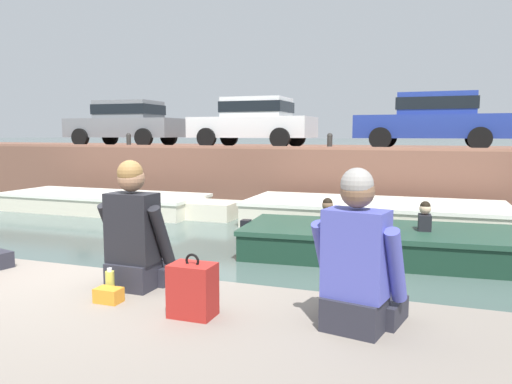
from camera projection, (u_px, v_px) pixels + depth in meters
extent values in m
plane|color=#4C605B|center=(271.00, 251.00, 8.91)|extent=(400.00, 400.00, 0.00)
cube|color=brown|center=(346.00, 173.00, 16.10)|extent=(60.00, 6.00, 1.66)
cube|color=#925F4C|center=(329.00, 148.00, 13.31)|extent=(60.00, 0.24, 0.08)
cube|color=silver|center=(104.00, 204.00, 13.50)|extent=(5.54, 1.98, 0.41)
cube|color=silver|center=(215.00, 210.00, 12.36)|extent=(1.11, 1.08, 0.41)
cube|color=white|center=(103.00, 195.00, 13.47)|extent=(5.60, 2.04, 0.08)
cube|color=brown|center=(91.00, 198.00, 13.63)|extent=(0.25, 1.75, 0.06)
cube|color=silver|center=(373.00, 216.00, 11.32)|extent=(5.73, 2.38, 0.48)
cube|color=white|center=(373.00, 203.00, 11.28)|extent=(5.79, 2.44, 0.08)
cube|color=brown|center=(354.00, 207.00, 11.43)|extent=(0.28, 2.04, 0.06)
cube|color=#193828|center=(381.00, 245.00, 8.43)|extent=(4.70, 2.17, 0.43)
cube|color=#244836|center=(381.00, 230.00, 8.40)|extent=(4.77, 2.23, 0.08)
cube|color=brown|center=(361.00, 235.00, 8.51)|extent=(0.37, 1.64, 0.06)
cube|color=black|center=(246.00, 232.00, 9.05)|extent=(0.18, 0.21, 0.45)
cube|color=black|center=(424.00, 228.00, 8.22)|extent=(0.22, 0.33, 0.44)
sphere|color=beige|center=(425.00, 209.00, 8.18)|extent=(0.19, 0.19, 0.19)
sphere|color=black|center=(425.00, 206.00, 8.17)|extent=(0.17, 0.17, 0.17)
cube|color=black|center=(327.00, 223.00, 8.63)|extent=(0.22, 0.33, 0.44)
sphere|color=brown|center=(328.00, 205.00, 8.60)|extent=(0.19, 0.19, 0.19)
sphere|color=black|center=(328.00, 203.00, 8.59)|extent=(0.17, 0.17, 0.17)
cube|color=slate|center=(125.00, 128.00, 17.34)|extent=(3.98, 1.87, 0.64)
cube|color=slate|center=(129.00, 110.00, 17.22)|extent=(2.02, 1.58, 0.60)
cube|color=black|center=(129.00, 110.00, 17.22)|extent=(2.10, 1.62, 0.33)
cylinder|color=black|center=(80.00, 137.00, 16.91)|extent=(0.61, 0.20, 0.60)
cylinder|color=black|center=(110.00, 137.00, 18.57)|extent=(0.61, 0.20, 0.60)
cylinder|color=black|center=(144.00, 138.00, 16.18)|extent=(0.61, 0.20, 0.60)
cylinder|color=black|center=(169.00, 137.00, 17.84)|extent=(0.61, 0.20, 0.60)
cube|color=white|center=(253.00, 127.00, 15.75)|extent=(3.83, 1.75, 0.64)
cube|color=white|center=(257.00, 108.00, 15.63)|extent=(1.92, 1.53, 0.60)
cube|color=black|center=(257.00, 108.00, 15.63)|extent=(1.99, 1.57, 0.33)
cylinder|color=black|center=(207.00, 138.00, 15.36)|extent=(0.60, 0.18, 0.60)
cylinder|color=black|center=(229.00, 137.00, 17.02)|extent=(0.60, 0.18, 0.60)
cylinder|color=black|center=(280.00, 138.00, 14.56)|extent=(0.60, 0.18, 0.60)
cylinder|color=black|center=(296.00, 137.00, 16.22)|extent=(0.60, 0.18, 0.60)
cube|color=#233893|center=(430.00, 127.00, 13.97)|extent=(4.06, 1.71, 0.64)
cube|color=#233893|center=(437.00, 104.00, 13.84)|extent=(2.03, 1.49, 0.60)
cube|color=black|center=(437.00, 104.00, 13.84)|extent=(2.12, 1.52, 0.33)
cylinder|color=black|center=(380.00, 138.00, 13.65)|extent=(0.60, 0.19, 0.60)
cylinder|color=black|center=(387.00, 138.00, 15.24)|extent=(0.60, 0.19, 0.60)
cylinder|color=black|center=(480.00, 139.00, 12.78)|extent=(0.60, 0.19, 0.60)
cylinder|color=black|center=(476.00, 138.00, 14.37)|extent=(0.60, 0.19, 0.60)
cylinder|color=#2D2B28|center=(129.00, 142.00, 15.54)|extent=(0.14, 0.14, 0.35)
sphere|color=#2D2B28|center=(129.00, 135.00, 15.52)|extent=(0.15, 0.15, 0.15)
cylinder|color=#2D2B28|center=(330.00, 143.00, 13.41)|extent=(0.14, 0.14, 0.35)
sphere|color=#2D2B28|center=(330.00, 136.00, 13.39)|extent=(0.15, 0.15, 0.15)
cube|color=#282833|center=(134.00, 275.00, 3.75)|extent=(0.35, 0.29, 0.20)
cube|color=#282833|center=(150.00, 271.00, 3.96)|extent=(0.45, 0.33, 0.14)
cube|color=black|center=(133.00, 228.00, 3.71)|extent=(0.36, 0.23, 0.52)
cylinder|color=black|center=(162.00, 236.00, 3.68)|extent=(0.10, 0.29, 0.47)
cylinder|color=black|center=(112.00, 231.00, 3.84)|extent=(0.10, 0.29, 0.47)
sphere|color=#A37556|center=(131.00, 178.00, 3.67)|extent=(0.20, 0.20, 0.20)
sphere|color=olive|center=(130.00, 173.00, 3.65)|extent=(0.19, 0.19, 0.19)
cube|color=#282833|center=(355.00, 313.00, 2.95)|extent=(0.39, 0.34, 0.20)
cube|color=#282833|center=(367.00, 307.00, 3.14)|extent=(0.50, 0.40, 0.14)
cube|color=#4C51B2|center=(356.00, 254.00, 2.91)|extent=(0.40, 0.29, 0.52)
cylinder|color=#4C51B2|center=(396.00, 266.00, 2.84)|extent=(0.15, 0.30, 0.47)
cylinder|color=#4C51B2|center=(325.00, 256.00, 3.07)|extent=(0.15, 0.30, 0.47)
sphere|color=brown|center=(358.00, 191.00, 2.86)|extent=(0.20, 0.20, 0.20)
sphere|color=gray|center=(357.00, 184.00, 2.85)|extent=(0.19, 0.19, 0.19)
cylinder|color=#CCC64C|center=(110.00, 284.00, 3.57)|extent=(0.06, 0.06, 0.18)
cylinder|color=white|center=(110.00, 270.00, 3.55)|extent=(0.04, 0.04, 0.02)
cube|color=#A5231E|center=(193.00, 290.00, 3.16)|extent=(0.28, 0.20, 0.34)
cube|color=#A5231E|center=(201.00, 293.00, 3.27)|extent=(0.22, 0.06, 0.18)
torus|color=black|center=(192.00, 261.00, 3.14)|extent=(0.10, 0.02, 0.10)
cube|color=orange|center=(109.00, 295.00, 3.43)|extent=(0.18, 0.12, 0.10)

